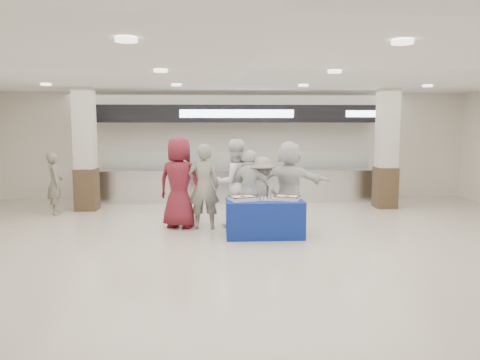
{
  "coord_description": "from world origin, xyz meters",
  "views": [
    {
      "loc": [
        -0.52,
        -8.18,
        2.29
      ],
      "look_at": [
        -0.07,
        1.6,
        1.09
      ],
      "focal_mm": 35.0,
      "sensor_mm": 36.0,
      "label": 1
    }
  ],
  "objects_px": {
    "civilian_white": "(289,183)",
    "display_table": "(265,218)",
    "cupcake_tray": "(265,199)",
    "sheet_cake_right": "(287,197)",
    "chef_short": "(251,190)",
    "soldier_bg": "(55,183)",
    "soldier_a": "(204,187)",
    "civilian_maroon": "(180,183)",
    "chef_tall": "(234,183)",
    "soldier_b": "(262,194)",
    "sheet_cake_left": "(243,198)"
  },
  "relations": [
    {
      "from": "chef_tall",
      "to": "soldier_bg",
      "type": "distance_m",
      "value": 4.73
    },
    {
      "from": "cupcake_tray",
      "to": "civilian_maroon",
      "type": "height_order",
      "value": "civilian_maroon"
    },
    {
      "from": "display_table",
      "to": "soldier_a",
      "type": "bearing_deg",
      "value": 147.4
    },
    {
      "from": "sheet_cake_left",
      "to": "sheet_cake_right",
      "type": "xyz_separation_m",
      "value": [
        0.9,
        0.03,
        -0.0
      ]
    },
    {
      "from": "soldier_a",
      "to": "chef_short",
      "type": "xyz_separation_m",
      "value": [
        1.01,
        -0.14,
        -0.07
      ]
    },
    {
      "from": "soldier_a",
      "to": "chef_short",
      "type": "bearing_deg",
      "value": 170.18
    },
    {
      "from": "civilian_white",
      "to": "display_table",
      "type": "bearing_deg",
      "value": 81.83
    },
    {
      "from": "sheet_cake_right",
      "to": "cupcake_tray",
      "type": "relative_size",
      "value": 1.5
    },
    {
      "from": "cupcake_tray",
      "to": "soldier_bg",
      "type": "height_order",
      "value": "soldier_bg"
    },
    {
      "from": "sheet_cake_right",
      "to": "cupcake_tray",
      "type": "height_order",
      "value": "sheet_cake_right"
    },
    {
      "from": "display_table",
      "to": "chef_tall",
      "type": "height_order",
      "value": "chef_tall"
    },
    {
      "from": "civilian_white",
      "to": "soldier_bg",
      "type": "bearing_deg",
      "value": 7.72
    },
    {
      "from": "display_table",
      "to": "cupcake_tray",
      "type": "xyz_separation_m",
      "value": [
        0.02,
        0.01,
        0.4
      ]
    },
    {
      "from": "chef_short",
      "to": "soldier_a",
      "type": "bearing_deg",
      "value": 16.69
    },
    {
      "from": "sheet_cake_left",
      "to": "sheet_cake_right",
      "type": "height_order",
      "value": "sheet_cake_left"
    },
    {
      "from": "soldier_bg",
      "to": "display_table",
      "type": "bearing_deg",
      "value": -139.14
    },
    {
      "from": "soldier_a",
      "to": "sheet_cake_right",
      "type": "bearing_deg",
      "value": 154.26
    },
    {
      "from": "soldier_b",
      "to": "chef_tall",
      "type": "bearing_deg",
      "value": -14.77
    },
    {
      "from": "chef_tall",
      "to": "chef_short",
      "type": "height_order",
      "value": "chef_tall"
    },
    {
      "from": "sheet_cake_right",
      "to": "sheet_cake_left",
      "type": "bearing_deg",
      "value": -177.98
    },
    {
      "from": "sheet_cake_left",
      "to": "chef_short",
      "type": "distance_m",
      "value": 0.68
    },
    {
      "from": "civilian_maroon",
      "to": "sheet_cake_right",
      "type": "bearing_deg",
      "value": 177.36
    },
    {
      "from": "cupcake_tray",
      "to": "civilian_white",
      "type": "bearing_deg",
      "value": 60.31
    },
    {
      "from": "sheet_cake_left",
      "to": "chef_short",
      "type": "xyz_separation_m",
      "value": [
        0.2,
        0.65,
        0.05
      ]
    },
    {
      "from": "cupcake_tray",
      "to": "civilian_maroon",
      "type": "bearing_deg",
      "value": 153.09
    },
    {
      "from": "cupcake_tray",
      "to": "chef_tall",
      "type": "xyz_separation_m",
      "value": [
        -0.6,
        0.99,
        0.19
      ]
    },
    {
      "from": "civilian_maroon",
      "to": "chef_short",
      "type": "height_order",
      "value": "civilian_maroon"
    },
    {
      "from": "chef_short",
      "to": "soldier_b",
      "type": "relative_size",
      "value": 1.09
    },
    {
      "from": "soldier_b",
      "to": "civilian_white",
      "type": "xyz_separation_m",
      "value": [
        0.67,
        0.52,
        0.16
      ]
    },
    {
      "from": "soldier_a",
      "to": "chef_tall",
      "type": "height_order",
      "value": "chef_tall"
    },
    {
      "from": "sheet_cake_left",
      "to": "chef_tall",
      "type": "relative_size",
      "value": 0.31
    },
    {
      "from": "soldier_b",
      "to": "civilian_white",
      "type": "height_order",
      "value": "civilian_white"
    },
    {
      "from": "soldier_b",
      "to": "soldier_bg",
      "type": "xyz_separation_m",
      "value": [
        -5.03,
        1.95,
        -0.0
      ]
    },
    {
      "from": "civilian_maroon",
      "to": "soldier_bg",
      "type": "height_order",
      "value": "civilian_maroon"
    },
    {
      "from": "sheet_cake_left",
      "to": "chef_tall",
      "type": "distance_m",
      "value": 1.03
    },
    {
      "from": "sheet_cake_left",
      "to": "cupcake_tray",
      "type": "distance_m",
      "value": 0.46
    },
    {
      "from": "soldier_a",
      "to": "civilian_maroon",
      "type": "bearing_deg",
      "value": -16.03
    },
    {
      "from": "soldier_bg",
      "to": "chef_short",
      "type": "bearing_deg",
      "value": -134.05
    },
    {
      "from": "cupcake_tray",
      "to": "civilian_white",
      "type": "relative_size",
      "value": 0.2
    },
    {
      "from": "soldier_a",
      "to": "soldier_b",
      "type": "bearing_deg",
      "value": 171.75
    },
    {
      "from": "sheet_cake_right",
      "to": "soldier_b",
      "type": "distance_m",
      "value": 0.77
    },
    {
      "from": "sheet_cake_right",
      "to": "chef_tall",
      "type": "height_order",
      "value": "chef_tall"
    },
    {
      "from": "sheet_cake_right",
      "to": "chef_tall",
      "type": "distance_m",
      "value": 1.43
    },
    {
      "from": "sheet_cake_left",
      "to": "chef_tall",
      "type": "height_order",
      "value": "chef_tall"
    },
    {
      "from": "sheet_cake_right",
      "to": "chef_short",
      "type": "distance_m",
      "value": 0.93
    },
    {
      "from": "display_table",
      "to": "soldier_bg",
      "type": "relative_size",
      "value": 0.99
    },
    {
      "from": "cupcake_tray",
      "to": "chef_short",
      "type": "xyz_separation_m",
      "value": [
        -0.25,
        0.63,
        0.08
      ]
    },
    {
      "from": "sheet_cake_right",
      "to": "cupcake_tray",
      "type": "distance_m",
      "value": 0.44
    },
    {
      "from": "sheet_cake_left",
      "to": "cupcake_tray",
      "type": "relative_size",
      "value": 1.59
    },
    {
      "from": "civilian_white",
      "to": "soldier_bg",
      "type": "relative_size",
      "value": 1.21
    }
  ]
}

